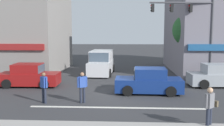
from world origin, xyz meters
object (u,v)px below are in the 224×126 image
object	(u,v)px
sedan_waiting_far	(149,82)
pedestrian_foreground_with_bag	(210,105)
traffic_light_mast	(195,25)
pedestrian_mid_crossing	(82,86)
van_crossing_rightbound	(101,63)
sedan_crossing_center	(218,76)
utility_pole_near_left	(30,23)
sedan_parked_curbside	(29,76)
pedestrian_far_side	(44,86)
street_tree	(189,30)

from	to	relation	value
sedan_waiting_far	pedestrian_foreground_with_bag	world-z (taller)	pedestrian_foreground_with_bag
traffic_light_mast	pedestrian_foreground_with_bag	bearing A→B (deg)	-100.80
pedestrian_foreground_with_bag	pedestrian_mid_crossing	world-z (taller)	same
van_crossing_rightbound	sedan_crossing_center	bearing A→B (deg)	-29.03
utility_pole_near_left	pedestrian_mid_crossing	distance (m)	9.51
sedan_crossing_center	pedestrian_foreground_with_bag	world-z (taller)	pedestrian_foreground_with_bag
pedestrian_foreground_with_bag	pedestrian_mid_crossing	bearing A→B (deg)	148.44
utility_pole_near_left	pedestrian_foreground_with_bag	world-z (taller)	utility_pole_near_left
sedan_parked_curbside	pedestrian_far_side	xyz separation A→B (m)	(2.38, -4.23, 0.24)
utility_pole_near_left	traffic_light_mast	xyz separation A→B (m)	(12.85, -0.43, -0.21)
pedestrian_mid_crossing	pedestrian_far_side	size ratio (longest dim) A/B	1.00
sedan_waiting_far	pedestrian_foreground_with_bag	bearing A→B (deg)	-72.37
street_tree	pedestrian_far_side	distance (m)	13.77
utility_pole_near_left	sedan_crossing_center	world-z (taller)	utility_pole_near_left
van_crossing_rightbound	pedestrian_foreground_with_bag	distance (m)	14.04
sedan_waiting_far	pedestrian_mid_crossing	bearing A→B (deg)	-147.30
sedan_parked_curbside	pedestrian_far_side	size ratio (longest dim) A/B	2.47
pedestrian_far_side	van_crossing_rightbound	bearing A→B (deg)	77.14
street_tree	pedestrian_far_side	bearing A→B (deg)	-136.45
pedestrian_foreground_with_bag	van_crossing_rightbound	bearing A→B (deg)	112.96
utility_pole_near_left	pedestrian_mid_crossing	world-z (taller)	utility_pole_near_left
van_crossing_rightbound	sedan_parked_curbside	size ratio (longest dim) A/B	1.13
traffic_light_mast	pedestrian_foreground_with_bag	xyz separation A→B (m)	(-1.92, -10.07, -3.35)
sedan_parked_curbside	pedestrian_mid_crossing	xyz separation A→B (m)	(4.43, -4.09, 0.24)
utility_pole_near_left	sedan_waiting_far	bearing A→B (deg)	-27.06
street_tree	utility_pole_near_left	xyz separation A→B (m)	(-13.01, -2.08, 0.62)
sedan_waiting_far	pedestrian_foreground_with_bag	distance (m)	6.16
traffic_light_mast	sedan_crossing_center	size ratio (longest dim) A/B	1.49
sedan_crossing_center	utility_pole_near_left	bearing A→B (deg)	170.47
sedan_waiting_far	sedan_crossing_center	xyz separation A→B (m)	(5.02, 2.27, 0.00)
sedan_parked_curbside	sedan_crossing_center	xyz separation A→B (m)	(13.20, 0.59, 0.00)
van_crossing_rightbound	pedestrian_mid_crossing	distance (m)	9.47
sedan_waiting_far	traffic_light_mast	bearing A→B (deg)	47.98
pedestrian_far_side	sedan_waiting_far	bearing A→B (deg)	23.75
sedan_waiting_far	pedestrian_mid_crossing	distance (m)	4.48
street_tree	pedestrian_mid_crossing	world-z (taller)	street_tree
street_tree	utility_pole_near_left	size ratio (longest dim) A/B	0.61
utility_pole_near_left	sedan_crossing_center	bearing A→B (deg)	-9.53
utility_pole_near_left	sedan_parked_curbside	bearing A→B (deg)	-73.46
sedan_waiting_far	van_crossing_rightbound	size ratio (longest dim) A/B	0.88
pedestrian_mid_crossing	pedestrian_foreground_with_bag	bearing A→B (deg)	-31.56
utility_pole_near_left	traffic_light_mast	bearing A→B (deg)	-1.91
sedan_crossing_center	pedestrian_foreground_with_bag	bearing A→B (deg)	-111.18
sedan_waiting_far	pedestrian_foreground_with_bag	xyz separation A→B (m)	(1.87, -5.87, 0.24)
street_tree	pedestrian_far_side	world-z (taller)	street_tree
utility_pole_near_left	street_tree	bearing A→B (deg)	9.10
traffic_light_mast	pedestrian_far_side	size ratio (longest dim) A/B	3.71
street_tree	sedan_parked_curbside	distance (m)	13.51
pedestrian_foreground_with_bag	sedan_crossing_center	bearing A→B (deg)	68.82
van_crossing_rightbound	sedan_crossing_center	distance (m)	9.87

